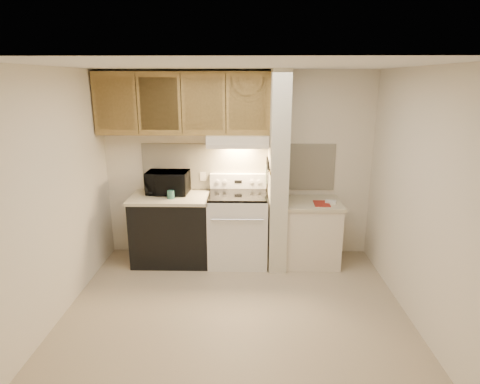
{
  "coord_description": "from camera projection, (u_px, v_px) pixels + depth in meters",
  "views": [
    {
      "loc": [
        0.12,
        -3.82,
        2.37
      ],
      "look_at": [
        0.04,
        0.75,
        1.09
      ],
      "focal_mm": 30.0,
      "sensor_mm": 36.0,
      "label": 1
    }
  ],
  "objects": [
    {
      "name": "knife_handle_e",
      "position": [
        267.0,
        160.0,
        5.15
      ],
      "size": [
        0.02,
        0.02,
        0.1
      ],
      "primitive_type": "cylinder",
      "color": "black",
      "rests_on": "knife_strip"
    },
    {
      "name": "knife_strip",
      "position": [
        269.0,
        167.0,
        5.02
      ],
      "size": [
        0.02,
        0.42,
        0.04
      ],
      "primitive_type": "cube",
      "color": "black",
      "rests_on": "partition_pillar"
    },
    {
      "name": "right_cab_base",
      "position": [
        311.0,
        234.0,
        5.3
      ],
      "size": [
        0.7,
        0.6,
        0.81
      ],
      "primitive_type": "cube",
      "color": "beige",
      "rests_on": "floor"
    },
    {
      "name": "red_folder",
      "position": [
        322.0,
        204.0,
        5.09
      ],
      "size": [
        0.21,
        0.27,
        0.01
      ],
      "primitive_type": "cube",
      "rotation": [
        0.0,
        0.0,
        -0.04
      ],
      "color": "maroon",
      "rests_on": "right_countertop"
    },
    {
      "name": "partition_pillar",
      "position": [
        278.0,
        171.0,
        5.08
      ],
      "size": [
        0.22,
        0.7,
        2.5
      ],
      "primitive_type": "cube",
      "color": "beige",
      "rests_on": "floor"
    },
    {
      "name": "range_backguard",
      "position": [
        238.0,
        181.0,
        5.42
      ],
      "size": [
        0.76,
        0.08,
        0.2
      ],
      "primitive_type": "cube",
      "color": "silver",
      "rests_on": "range_body"
    },
    {
      "name": "knife_blade_c",
      "position": [
        267.0,
        176.0,
        5.04
      ],
      "size": [
        0.01,
        0.04,
        0.2
      ],
      "primitive_type": "cube",
      "color": "silver",
      "rests_on": "knife_strip"
    },
    {
      "name": "outlet",
      "position": [
        203.0,
        177.0,
        5.45
      ],
      "size": [
        0.08,
        0.01,
        0.12
      ],
      "primitive_type": "cube",
      "color": "beige",
      "rests_on": "backsplash"
    },
    {
      "name": "knife_handle_a",
      "position": [
        268.0,
        166.0,
        4.85
      ],
      "size": [
        0.02,
        0.02,
        0.1
      ],
      "primitive_type": "cylinder",
      "color": "black",
      "rests_on": "knife_strip"
    },
    {
      "name": "knife_handle_b",
      "position": [
        268.0,
        164.0,
        4.92
      ],
      "size": [
        0.02,
        0.02,
        0.1
      ],
      "primitive_type": "cylinder",
      "color": "black",
      "rests_on": "knife_strip"
    },
    {
      "name": "range_knob_left_outer",
      "position": [
        217.0,
        182.0,
        5.39
      ],
      "size": [
        0.05,
        0.02,
        0.05
      ],
      "primitive_type": "cylinder",
      "rotation": [
        1.57,
        0.0,
        0.0
      ],
      "color": "silver",
      "rests_on": "range_backguard"
    },
    {
      "name": "cab_door_d",
      "position": [
        248.0,
        104.0,
        4.88
      ],
      "size": [
        0.46,
        0.01,
        0.63
      ],
      "primitive_type": "cube",
      "color": "olive",
      "rests_on": "upper_cabinets"
    },
    {
      "name": "dishwasher_front",
      "position": [
        172.0,
        230.0,
        5.34
      ],
      "size": [
        1.0,
        0.63,
        0.87
      ],
      "primitive_type": "cube",
      "color": "black",
      "rests_on": "floor"
    },
    {
      "name": "cooktop",
      "position": [
        238.0,
        195.0,
        5.18
      ],
      "size": [
        0.74,
        0.64,
        0.03
      ],
      "primitive_type": "cube",
      "color": "black",
      "rests_on": "range_body"
    },
    {
      "name": "spoon_rest",
      "position": [
        164.0,
        191.0,
        5.4
      ],
      "size": [
        0.26,
        0.17,
        0.02
      ],
      "primitive_type": "cube",
      "rotation": [
        0.0,
        0.0,
        0.41
      ],
      "color": "black",
      "rests_on": "left_countertop"
    },
    {
      "name": "right_countertop",
      "position": [
        313.0,
        203.0,
        5.19
      ],
      "size": [
        0.74,
        0.64,
        0.04
      ],
      "primitive_type": "cube",
      "color": "beige",
      "rests_on": "right_cab_base"
    },
    {
      "name": "knife_handle_c",
      "position": [
        268.0,
        163.0,
        5.02
      ],
      "size": [
        0.02,
        0.02,
        0.1
      ],
      "primitive_type": "cylinder",
      "color": "black",
      "rests_on": "knife_strip"
    },
    {
      "name": "range_body",
      "position": [
        238.0,
        229.0,
        5.31
      ],
      "size": [
        0.76,
        0.65,
        0.92
      ],
      "primitive_type": "cube",
      "color": "silver",
      "rests_on": "floor"
    },
    {
      "name": "ceiling",
      "position": [
        235.0,
        65.0,
        3.65
      ],
      "size": [
        3.6,
        3.6,
        0.0
      ],
      "primitive_type": "plane",
      "rotation": [
        3.14,
        0.0,
        0.0
      ],
      "color": "white",
      "rests_on": "wall_back"
    },
    {
      "name": "knife_handle_d",
      "position": [
        267.0,
        161.0,
        5.09
      ],
      "size": [
        0.02,
        0.02,
        0.1
      ],
      "primitive_type": "cylinder",
      "color": "black",
      "rests_on": "knife_strip"
    },
    {
      "name": "range_knob_right_inner",
      "position": [
        252.0,
        182.0,
        5.38
      ],
      "size": [
        0.05,
        0.02,
        0.05
      ],
      "primitive_type": "cylinder",
      "rotation": [
        1.57,
        0.0,
        0.0
      ],
      "color": "silver",
      "rests_on": "range_backguard"
    },
    {
      "name": "floor",
      "position": [
        235.0,
        308.0,
        4.32
      ],
      "size": [
        3.6,
        3.6,
        0.0
      ],
      "primitive_type": "plane",
      "color": "tan",
      "rests_on": "ground"
    },
    {
      "name": "knife_blade_e",
      "position": [
        267.0,
        172.0,
        5.21
      ],
      "size": [
        0.01,
        0.04,
        0.18
      ],
      "primitive_type": "cube",
      "color": "silver",
      "rests_on": "knife_strip"
    },
    {
      "name": "backsplash",
      "position": [
        238.0,
        167.0,
        5.42
      ],
      "size": [
        2.6,
        0.02,
        0.63
      ],
      "primitive_type": "cube",
      "color": "white",
      "rests_on": "wall_back"
    },
    {
      "name": "knife_blade_a",
      "position": [
        268.0,
        178.0,
        4.88
      ],
      "size": [
        0.01,
        0.03,
        0.16
      ],
      "primitive_type": "cube",
      "color": "silver",
      "rests_on": "knife_strip"
    },
    {
      "name": "range_display",
      "position": [
        238.0,
        182.0,
        5.38
      ],
      "size": [
        0.1,
        0.01,
        0.04
      ],
      "primitive_type": "cube",
      "color": "black",
      "rests_on": "range_backguard"
    },
    {
      "name": "white_box",
      "position": [
        331.0,
        202.0,
        5.12
      ],
      "size": [
        0.15,
        0.12,
        0.04
      ],
      "primitive_type": "cube",
      "rotation": [
        0.0,
        0.0,
        -0.31
      ],
      "color": "white",
      "rests_on": "right_countertop"
    },
    {
      "name": "cab_gap_c",
      "position": [
        226.0,
        104.0,
        4.88
      ],
      "size": [
        0.01,
        0.01,
        0.73
      ],
      "primitive_type": "cube",
      "color": "black",
      "rests_on": "upper_cabinets"
    },
    {
      "name": "pillar_trim",
      "position": [
        269.0,
        167.0,
        5.07
      ],
      "size": [
        0.01,
        0.7,
        0.04
      ],
      "primitive_type": "cube",
      "color": "olive",
      "rests_on": "partition_pillar"
    },
    {
      "name": "oven_mitt",
      "position": [
        267.0,
        174.0,
        5.27
      ],
      "size": [
        0.03,
        0.1,
        0.25
      ],
      "primitive_type": "cube",
      "color": "gray",
      "rests_on": "partition_pillar"
    },
    {
      "name": "wall_right",
      "position": [
        417.0,
        198.0,
        3.95
      ],
      "size": [
        0.02,
        3.0,
        2.5
      ],
      "primitive_type": "cube",
      "color": "beige",
      "rests_on": "floor"
    },
    {
      "name": "wall_left",
      "position": [
        56.0,
        196.0,
        4.01
      ],
      "size": [
        0.02,
        3.0,
        2.5
      ],
      "primitive_type": "cube",
      "color": "beige",
      "rests_on": "floor"
    },
    {
      "name": "wall_back",
      "position": [
        238.0,
        166.0,
        5.43
      ],
      "size": [
        3.6,
        2.5,
        0.02
      ],
      "primitive_type": "cube",
      "rotation": [
        1.57,
        0.0,
        0.0
      ],
      "color": "beige",
      "rests_on": "floor"
    },
    {
      "name": "range_knob_right_outer",
      "position": [
        259.0,
        182.0,
        5.38
      ],
      "size": [
        0.05,
        0.02,
        0.05
      ],
      "primitive_type": "cylinder",
      "rotation": [
        1.57,
        0.0,
        0.0
      ],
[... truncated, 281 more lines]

